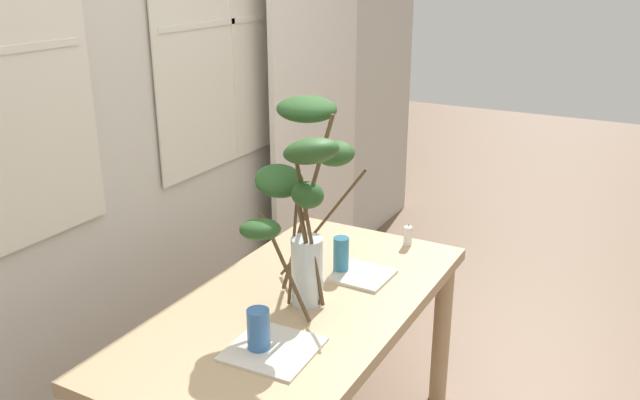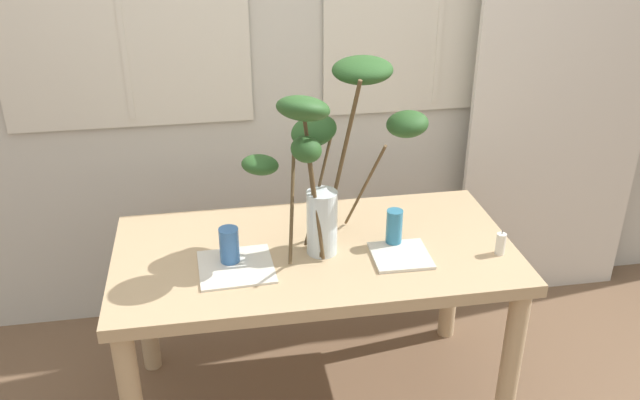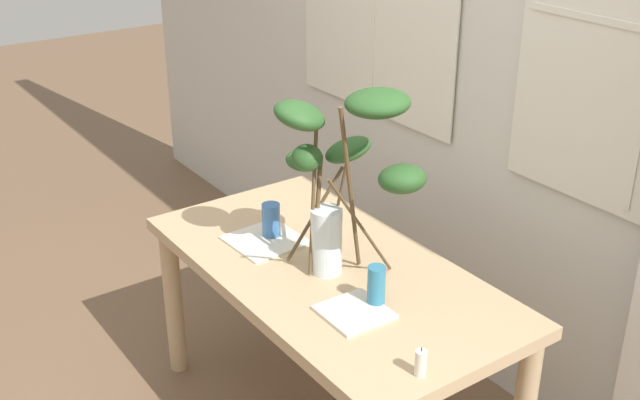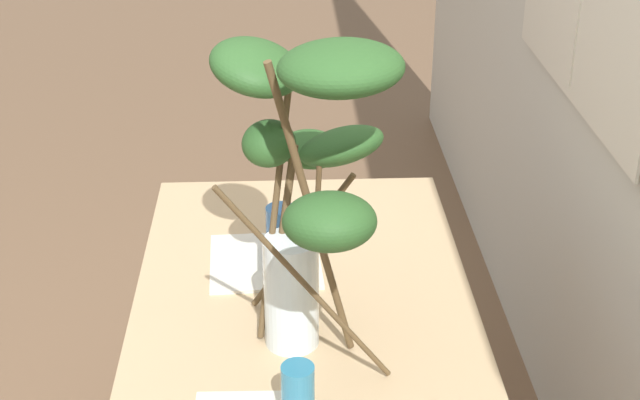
{
  "view_description": "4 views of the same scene",
  "coord_description": "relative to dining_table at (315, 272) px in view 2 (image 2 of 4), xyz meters",
  "views": [
    {
      "loc": [
        -1.8,
        -1.08,
        1.87
      ],
      "look_at": [
        0.1,
        -0.04,
        1.09
      ],
      "focal_mm": 37.46,
      "sensor_mm": 36.0,
      "label": 1
    },
    {
      "loc": [
        -0.35,
        -2.16,
        2.02
      ],
      "look_at": [
        0.0,
        -0.09,
        0.98
      ],
      "focal_mm": 37.96,
      "sensor_mm": 36.0,
      "label": 2
    },
    {
      "loc": [
        2.05,
        -1.49,
        2.19
      ],
      "look_at": [
        0.07,
        -0.09,
        1.05
      ],
      "focal_mm": 44.92,
      "sensor_mm": 36.0,
      "label": 3
    },
    {
      "loc": [
        1.64,
        -0.04,
        1.9
      ],
      "look_at": [
        0.09,
        0.03,
        1.1
      ],
      "focal_mm": 52.73,
      "sensor_mm": 36.0,
      "label": 4
    }
  ],
  "objects": [
    {
      "name": "ground",
      "position": [
        0.0,
        0.0,
        -0.63
      ],
      "size": [
        14.0,
        14.0,
        0.0
      ],
      "primitive_type": "plane",
      "color": "brown"
    },
    {
      "name": "back_wall_with_windows",
      "position": [
        -0.0,
        0.8,
        0.71
      ],
      "size": [
        5.9,
        0.14,
        2.66
      ],
      "color": "beige",
      "rests_on": "ground"
    },
    {
      "name": "curtain_sheer_side",
      "position": [
        1.27,
        0.62,
        0.54
      ],
      "size": [
        0.89,
        0.03,
        2.33
      ],
      "primitive_type": "cube",
      "color": "silver",
      "rests_on": "ground"
    },
    {
      "name": "dining_table",
      "position": [
        0.0,
        0.0,
        0.0
      ],
      "size": [
        1.49,
        0.77,
        0.73
      ],
      "color": "tan",
      "rests_on": "ground"
    },
    {
      "name": "vase_with_branches",
      "position": [
        0.06,
        -0.0,
        0.53
      ],
      "size": [
        0.71,
        0.42,
        0.71
      ],
      "color": "silver",
      "rests_on": "dining_table"
    },
    {
      "name": "drinking_glass_blue_left",
      "position": [
        -0.32,
        -0.05,
        0.18
      ],
      "size": [
        0.07,
        0.07,
        0.14
      ],
      "primitive_type": "cylinder",
      "color": "#386BAD",
      "rests_on": "dining_table"
    },
    {
      "name": "drinking_glass_blue_right",
      "position": [
        0.3,
        -0.02,
        0.18
      ],
      "size": [
        0.06,
        0.06,
        0.14
      ],
      "primitive_type": "cylinder",
      "color": "teal",
      "rests_on": "dining_table"
    },
    {
      "name": "plate_square_left",
      "position": [
        -0.3,
        -0.09,
        0.11
      ],
      "size": [
        0.27,
        0.27,
        0.01
      ],
      "primitive_type": "cube",
      "rotation": [
        0.0,
        0.0,
        0.04
      ],
      "color": "silver",
      "rests_on": "dining_table"
    },
    {
      "name": "plate_square_right",
      "position": [
        0.3,
        -0.11,
        0.11
      ],
      "size": [
        0.21,
        0.21,
        0.01
      ],
      "primitive_type": "cube",
      "rotation": [
        0.0,
        0.0,
        -0.02
      ],
      "color": "silver",
      "rests_on": "dining_table"
    },
    {
      "name": "pillar_candle",
      "position": [
        0.67,
        -0.15,
        0.15
      ],
      "size": [
        0.04,
        0.04,
        0.1
      ],
      "color": "silver",
      "rests_on": "dining_table"
    }
  ]
}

